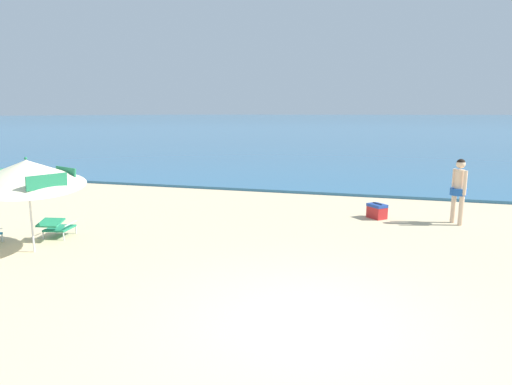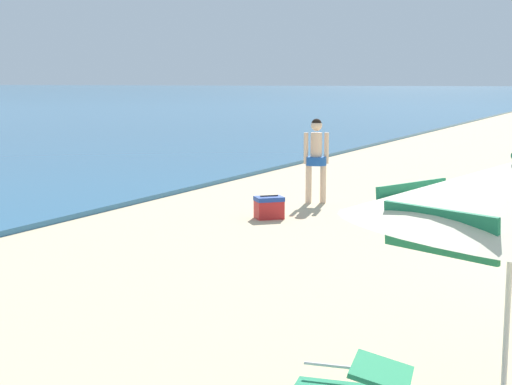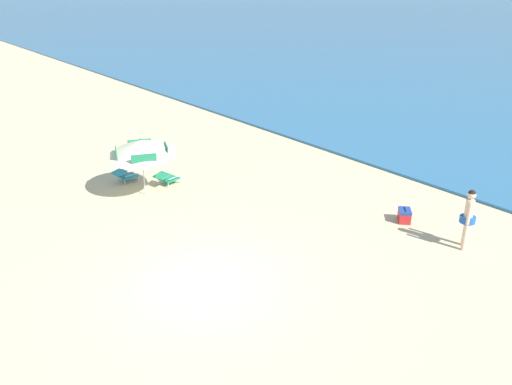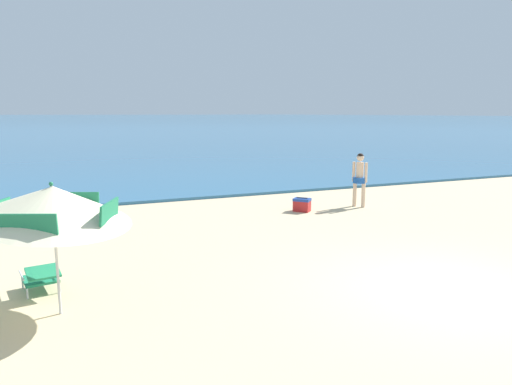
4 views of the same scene
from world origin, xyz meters
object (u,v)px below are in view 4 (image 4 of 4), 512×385
(beach_umbrella_striped_main, at_px, (52,203))
(person_standing_near_shore, at_px, (360,176))
(cooler_box, at_px, (302,205))
(lounge_chair_under_umbrella, at_px, (41,277))

(beach_umbrella_striped_main, xyz_separation_m, person_standing_near_shore, (8.84, 4.99, -0.69))
(cooler_box, bearing_deg, lounge_chair_under_umbrella, -150.20)
(lounge_chair_under_umbrella, bearing_deg, beach_umbrella_striped_main, -74.83)
(person_standing_near_shore, bearing_deg, lounge_chair_under_umbrella, -156.38)
(beach_umbrella_striped_main, distance_m, cooler_box, 8.64)
(beach_umbrella_striped_main, height_order, person_standing_near_shore, beach_umbrella_striped_main)
(beach_umbrella_striped_main, distance_m, person_standing_near_shore, 10.17)
(lounge_chair_under_umbrella, height_order, cooler_box, lounge_chair_under_umbrella)
(person_standing_near_shore, bearing_deg, beach_umbrella_striped_main, -150.53)
(lounge_chair_under_umbrella, bearing_deg, person_standing_near_shore, 23.62)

